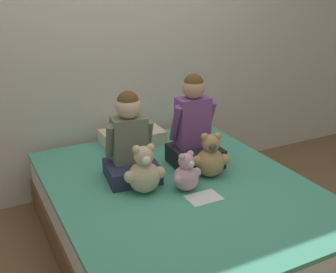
# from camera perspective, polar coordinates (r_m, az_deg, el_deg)

# --- Properties ---
(ground_plane) EXTENTS (14.00, 14.00, 0.00)m
(ground_plane) POSITION_cam_1_polar(r_m,az_deg,el_deg) (3.05, 1.55, -14.41)
(ground_plane) COLOR brown
(wall_behind_bed) EXTENTS (8.00, 0.06, 2.50)m
(wall_behind_bed) POSITION_cam_1_polar(r_m,az_deg,el_deg) (3.53, -7.05, 12.46)
(wall_behind_bed) COLOR beige
(wall_behind_bed) RESTS_ON ground_plane
(bed) EXTENTS (1.63, 2.00, 0.47)m
(bed) POSITION_cam_1_polar(r_m,az_deg,el_deg) (2.92, 1.59, -10.66)
(bed) COLOR brown
(bed) RESTS_ON ground_plane
(child_on_left) EXTENTS (0.38, 0.36, 0.60)m
(child_on_left) POSITION_cam_1_polar(r_m,az_deg,el_deg) (2.82, -5.16, -0.95)
(child_on_left) COLOR #282D47
(child_on_left) RESTS_ON bed
(child_on_right) EXTENTS (0.35, 0.33, 0.66)m
(child_on_right) POSITION_cam_1_polar(r_m,az_deg,el_deg) (3.01, 3.52, 0.92)
(child_on_right) COLOR black
(child_on_right) RESTS_ON bed
(teddy_bear_held_by_left_child) EXTENTS (0.27, 0.20, 0.32)m
(teddy_bear_held_by_left_child) POSITION_cam_1_polar(r_m,az_deg,el_deg) (2.66, -3.25, -4.86)
(teddy_bear_held_by_left_child) COLOR #D1B78E
(teddy_bear_held_by_left_child) RESTS_ON bed
(teddy_bear_held_by_right_child) EXTENTS (0.25, 0.20, 0.31)m
(teddy_bear_held_by_right_child) POSITION_cam_1_polar(r_m,az_deg,el_deg) (2.88, 5.75, -2.92)
(teddy_bear_held_by_right_child) COLOR tan
(teddy_bear_held_by_right_child) RESTS_ON bed
(teddy_bear_between_children) EXTENTS (0.21, 0.17, 0.26)m
(teddy_bear_between_children) POSITION_cam_1_polar(r_m,az_deg,el_deg) (2.69, 2.47, -5.12)
(teddy_bear_between_children) COLOR #DBA3B2
(teddy_bear_between_children) RESTS_ON bed
(pillow_at_headboard) EXTENTS (0.49, 0.31, 0.11)m
(pillow_at_headboard) POSITION_cam_1_polar(r_m,az_deg,el_deg) (3.45, -4.83, -0.06)
(pillow_at_headboard) COLOR beige
(pillow_at_headboard) RESTS_ON bed
(sign_card) EXTENTS (0.21, 0.15, 0.00)m
(sign_card) POSITION_cam_1_polar(r_m,az_deg,el_deg) (2.65, 4.87, -8.25)
(sign_card) COLOR white
(sign_card) RESTS_ON bed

